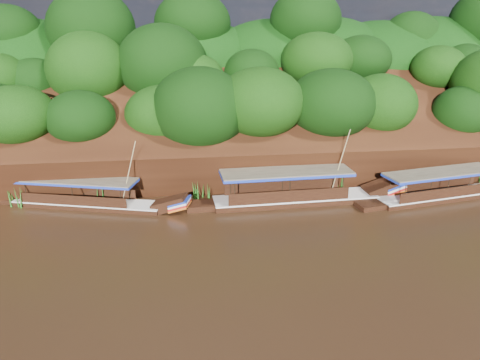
% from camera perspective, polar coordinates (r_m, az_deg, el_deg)
% --- Properties ---
extents(ground, '(160.00, 160.00, 0.00)m').
position_cam_1_polar(ground, '(30.26, 6.50, -7.98)').
color(ground, black).
rests_on(ground, ground).
extents(riverbank, '(120.00, 30.06, 19.40)m').
position_cam_1_polar(riverbank, '(50.68, 0.48, 5.64)').
color(riverbank, black).
rests_on(riverbank, ground).
extents(boat_0, '(14.37, 4.40, 5.33)m').
position_cam_1_polar(boat_0, '(41.53, 24.60, -1.20)').
color(boat_0, black).
rests_on(boat_0, ground).
extents(boat_1, '(15.35, 3.08, 6.54)m').
position_cam_1_polar(boat_1, '(37.08, 7.96, -1.79)').
color(boat_1, black).
rests_on(boat_1, ground).
extents(boat_2, '(13.74, 5.58, 5.71)m').
position_cam_1_polar(boat_2, '(37.43, -17.07, -2.45)').
color(boat_2, black).
rests_on(boat_2, ground).
extents(reeds, '(49.32, 2.35, 2.12)m').
position_cam_1_polar(reeds, '(38.00, -0.17, -0.59)').
color(reeds, '#246A1A').
rests_on(reeds, ground).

